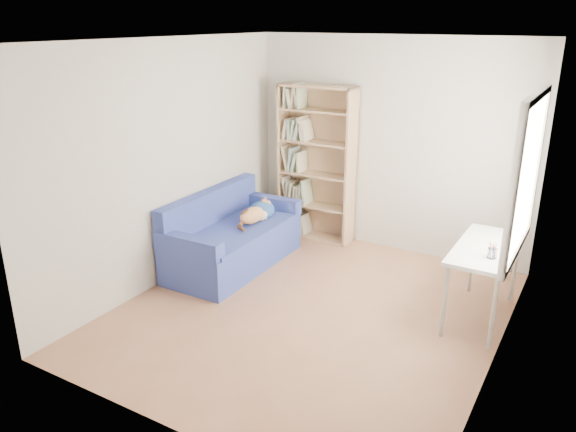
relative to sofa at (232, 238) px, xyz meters
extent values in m
plane|color=#925E42|center=(1.35, -0.55, -0.33)|extent=(4.00, 4.00, 0.00)
cube|color=silver|center=(1.35, 1.45, 0.97)|extent=(3.50, 0.04, 2.60)
cube|color=silver|center=(1.35, -2.55, 0.97)|extent=(3.50, 0.04, 2.60)
cube|color=silver|center=(-0.40, -0.55, 0.97)|extent=(0.04, 4.00, 2.60)
cube|color=silver|center=(3.10, -0.55, 0.97)|extent=(0.04, 4.00, 2.60)
cube|color=white|center=(1.35, -0.55, 2.27)|extent=(3.50, 4.00, 0.04)
cube|color=white|center=(3.10, 0.05, 1.17)|extent=(0.01, 1.20, 1.30)
cube|color=navy|center=(0.04, -0.02, -0.11)|extent=(0.85, 1.77, 0.44)
cube|color=navy|center=(-0.30, -0.02, 0.33)|extent=(0.18, 1.76, 0.43)
cube|color=navy|center=(0.04, 0.78, 0.21)|extent=(0.83, 0.17, 0.20)
cube|color=navy|center=(0.04, -0.82, 0.21)|extent=(0.83, 0.17, 0.20)
cube|color=navy|center=(0.06, -0.02, 0.13)|extent=(0.83, 1.63, 0.05)
ellipsoid|color=#2D5692|center=(0.12, 0.48, 0.23)|extent=(0.30, 0.33, 0.23)
ellipsoid|color=#BA5315|center=(0.14, 0.22, 0.24)|extent=(0.27, 0.44, 0.17)
ellipsoid|color=silver|center=(0.20, 0.34, 0.22)|extent=(0.15, 0.19, 0.11)
ellipsoid|color=#351C0E|center=(0.11, 0.17, 0.28)|extent=(0.15, 0.22, 0.08)
sphere|color=#BA5315|center=(0.16, 0.52, 0.28)|extent=(0.15, 0.15, 0.15)
cone|color=#BA5315|center=(0.14, 0.56, 0.35)|extent=(0.06, 0.07, 0.07)
cone|color=#BA5315|center=(0.14, 0.49, 0.35)|extent=(0.06, 0.07, 0.07)
cylinder|color=green|center=(0.16, 0.45, 0.26)|extent=(0.12, 0.05, 0.12)
cylinder|color=#351C0E|center=(0.12, -0.02, 0.21)|extent=(0.11, 0.17, 0.06)
cube|color=tan|center=(-0.05, 1.27, 0.67)|extent=(0.03, 0.31, 2.00)
cube|color=tan|center=(0.92, 1.27, 0.67)|extent=(0.03, 0.31, 2.00)
cube|color=tan|center=(0.44, 1.27, 1.65)|extent=(1.00, 0.31, 0.03)
cube|color=tan|center=(0.44, 1.27, -0.31)|extent=(1.00, 0.31, 0.03)
cube|color=tan|center=(0.44, 1.42, 0.67)|extent=(1.00, 0.02, 2.00)
cube|color=silver|center=(2.82, 0.19, 0.40)|extent=(0.53, 1.15, 0.04)
cylinder|color=silver|center=(3.03, 0.71, 0.03)|extent=(0.04, 0.04, 0.71)
cylinder|color=silver|center=(3.03, -0.34, 0.03)|extent=(0.04, 0.04, 0.71)
cylinder|color=silver|center=(2.60, 0.71, 0.03)|extent=(0.04, 0.04, 0.71)
cylinder|color=silver|center=(2.60, -0.34, 0.03)|extent=(0.04, 0.04, 0.71)
cylinder|color=white|center=(2.91, -0.07, 0.47)|extent=(0.08, 0.08, 0.09)
camera|label=1|loc=(3.67, -4.96, 2.46)|focal=35.00mm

